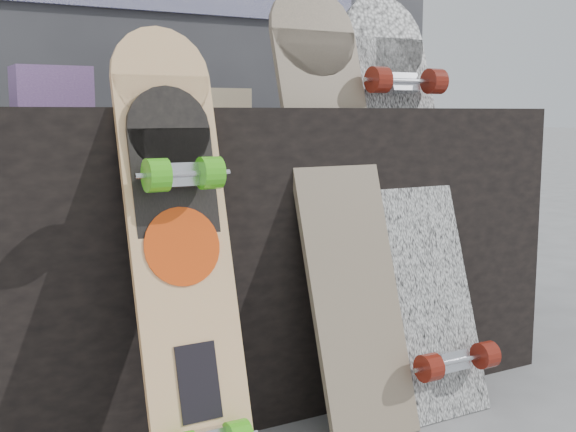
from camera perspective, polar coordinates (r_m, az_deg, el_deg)
vendor_table at (r=2.09m, az=-1.97°, el=-2.52°), size 1.60×0.60×0.80m
booth at (r=2.85m, az=-10.25°, el=14.36°), size 2.40×0.22×2.20m
merch_box_purple at (r=1.88m, az=-18.20°, el=9.65°), size 0.18×0.12×0.10m
merch_box_small at (r=2.13m, az=5.67°, el=10.06°), size 0.14×0.14×0.12m
merch_box_flat at (r=2.20m, az=-6.08°, el=9.22°), size 0.22×0.10×0.06m
longboard_geisha at (r=1.57m, az=-8.50°, el=-1.91°), size 0.22×0.28×0.98m
longboard_celtic at (r=1.83m, az=3.98°, el=2.08°), size 0.25×0.36×1.12m
longboard_cascadia at (r=1.98m, az=9.89°, el=2.08°), size 0.26×0.42×1.12m
skateboard_dark at (r=1.55m, az=-7.97°, el=-5.23°), size 0.19×0.27×0.85m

